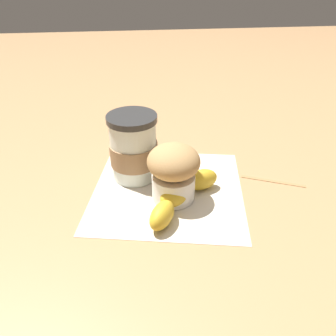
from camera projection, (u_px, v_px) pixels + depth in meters
ground_plane at (168, 189)px, 0.56m from camera, size 3.00×3.00×0.00m
paper_napkin at (168, 189)px, 0.56m from camera, size 0.29×0.29×0.00m
coffee_cup at (134, 148)px, 0.56m from camera, size 0.08×0.08×0.12m
muffin at (174, 171)px, 0.51m from camera, size 0.08×0.08×0.09m
banana at (181, 195)px, 0.51m from camera, size 0.13×0.13×0.04m
wooden_stirrer at (273, 182)px, 0.57m from camera, size 0.10×0.05×0.00m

